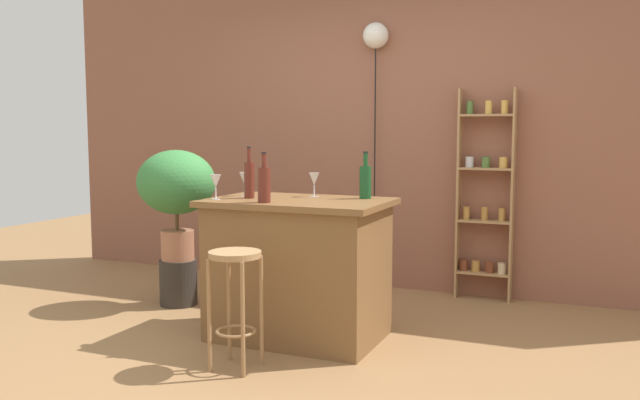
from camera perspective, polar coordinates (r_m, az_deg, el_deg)
ground at (r=4.29m, az=-3.59°, el=-12.74°), size 12.00×12.00×0.00m
back_wall at (r=5.87m, az=4.95°, el=6.19°), size 6.40×0.10×2.80m
kitchen_counter at (r=4.43m, az=-1.87°, el=-5.88°), size 1.18×0.76×0.93m
bar_stool at (r=3.88m, az=-7.28°, el=-7.11°), size 0.30×0.30×0.69m
spice_shelf at (r=5.54m, az=13.96°, el=0.34°), size 0.45×0.13×1.71m
plant_stool at (r=5.42m, az=-12.04°, el=-6.90°), size 0.29×0.29×0.36m
potted_plant at (r=5.30m, az=-12.22°, el=1.07°), size 0.63×0.57×0.87m
bottle_sauce_amber at (r=4.41m, az=3.92°, el=1.65°), size 0.08×0.08×0.31m
bottle_spirits_clear at (r=4.17m, az=-4.81°, el=1.42°), size 0.08×0.08×0.32m
bottle_soda_blue at (r=4.45m, az=-6.09°, el=1.83°), size 0.07×0.07×0.35m
wine_glass_left at (r=4.52m, az=-0.51°, el=1.76°), size 0.07×0.07×0.16m
wine_glass_center at (r=4.61m, az=-6.50°, el=1.81°), size 0.07×0.07×0.16m
wine_glass_right at (r=4.40m, az=-8.94°, el=1.57°), size 0.07×0.07×0.16m
pendant_globe_light at (r=5.81m, az=4.80°, el=13.57°), size 0.22×0.22×2.29m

